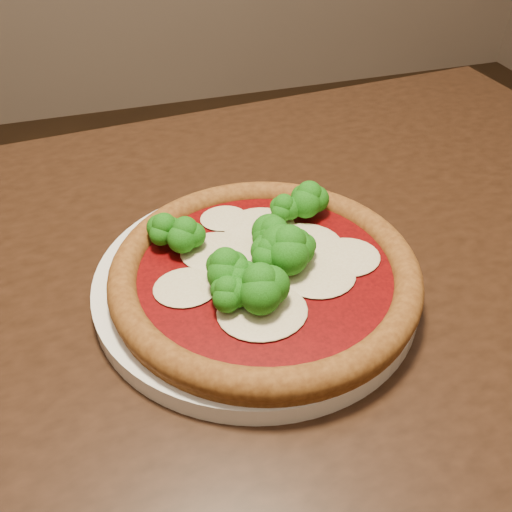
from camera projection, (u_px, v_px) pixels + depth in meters
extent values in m
cube|color=black|center=(208.00, 312.00, 0.53)|extent=(1.21, 0.83, 0.04)
cylinder|color=black|center=(417.00, 270.00, 1.15)|extent=(0.06, 0.06, 0.71)
cylinder|color=silver|center=(256.00, 282.00, 0.52)|extent=(0.29, 0.29, 0.02)
cylinder|color=brown|center=(265.00, 277.00, 0.50)|extent=(0.27, 0.27, 0.01)
torus|color=brown|center=(265.00, 271.00, 0.50)|extent=(0.27, 0.27, 0.03)
cylinder|color=#620405|center=(265.00, 271.00, 0.50)|extent=(0.22, 0.22, 0.00)
ellipsoid|color=beige|center=(301.00, 246.00, 0.52)|extent=(0.08, 0.07, 0.01)
ellipsoid|color=beige|center=(260.00, 226.00, 0.54)|extent=(0.07, 0.06, 0.01)
ellipsoid|color=beige|center=(262.00, 311.00, 0.46)|extent=(0.07, 0.07, 0.01)
ellipsoid|color=beige|center=(224.00, 218.00, 0.55)|extent=(0.05, 0.04, 0.00)
ellipsoid|color=beige|center=(265.00, 260.00, 0.50)|extent=(0.09, 0.08, 0.01)
ellipsoid|color=beige|center=(186.00, 287.00, 0.48)|extent=(0.06, 0.05, 0.00)
ellipsoid|color=beige|center=(215.00, 251.00, 0.51)|extent=(0.06, 0.06, 0.01)
ellipsoid|color=beige|center=(319.00, 275.00, 0.49)|extent=(0.07, 0.06, 0.01)
ellipsoid|color=beige|center=(347.00, 257.00, 0.51)|extent=(0.06, 0.06, 0.00)
ellipsoid|color=beige|center=(302.00, 245.00, 0.52)|extent=(0.07, 0.06, 0.01)
ellipsoid|color=#208214|center=(284.00, 206.00, 0.54)|extent=(0.03, 0.03, 0.03)
ellipsoid|color=#208214|center=(228.00, 290.00, 0.45)|extent=(0.04, 0.04, 0.03)
ellipsoid|color=#208214|center=(270.00, 251.00, 0.49)|extent=(0.04, 0.04, 0.03)
ellipsoid|color=#208214|center=(260.00, 283.00, 0.45)|extent=(0.05, 0.05, 0.04)
ellipsoid|color=#208214|center=(225.00, 265.00, 0.47)|extent=(0.04, 0.04, 0.04)
ellipsoid|color=#208214|center=(289.00, 245.00, 0.48)|extent=(0.05, 0.05, 0.04)
ellipsoid|color=#208214|center=(309.00, 196.00, 0.55)|extent=(0.04, 0.04, 0.04)
ellipsoid|color=#208214|center=(298.00, 243.00, 0.49)|extent=(0.04, 0.04, 0.03)
ellipsoid|color=#208214|center=(274.00, 233.00, 0.50)|extent=(0.04, 0.04, 0.04)
ellipsoid|color=#208214|center=(272.00, 238.00, 0.50)|extent=(0.04, 0.04, 0.03)
ellipsoid|color=#208214|center=(238.00, 272.00, 0.47)|extent=(0.04, 0.04, 0.03)
ellipsoid|color=#208214|center=(164.00, 227.00, 0.51)|extent=(0.04, 0.04, 0.03)
ellipsoid|color=#208214|center=(185.00, 231.00, 0.51)|extent=(0.04, 0.04, 0.03)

